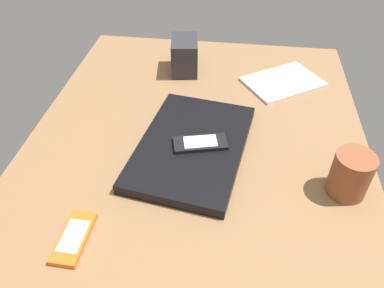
{
  "coord_description": "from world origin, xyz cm",
  "views": [
    {
      "loc": [
        -58.13,
        -7.82,
        61.14
      ],
      "look_at": [
        4.96,
        0.55,
        5.0
      ],
      "focal_mm": 35.14,
      "sensor_mm": 36.0,
      "label": 1
    }
  ],
  "objects_px": {
    "cell_phone_on_laptop": "(200,143)",
    "notepad": "(283,82)",
    "cell_phone_on_desk": "(74,238)",
    "pen_cup": "(351,175)",
    "desk_organizer": "(185,55)",
    "laptop_closed": "(192,146)"
  },
  "relations": [
    {
      "from": "cell_phone_on_laptop",
      "to": "laptop_closed",
      "type": "bearing_deg",
      "value": 74.59
    },
    {
      "from": "cell_phone_on_desk",
      "to": "laptop_closed",
      "type": "bearing_deg",
      "value": -34.07
    },
    {
      "from": "cell_phone_on_laptop",
      "to": "cell_phone_on_desk",
      "type": "relative_size",
      "value": 1.11
    },
    {
      "from": "notepad",
      "to": "desk_organizer",
      "type": "height_order",
      "value": "desk_organizer"
    },
    {
      "from": "cell_phone_on_laptop",
      "to": "notepad",
      "type": "xyz_separation_m",
      "value": [
        0.32,
        -0.2,
        -0.03
      ]
    },
    {
      "from": "cell_phone_on_laptop",
      "to": "notepad",
      "type": "height_order",
      "value": "cell_phone_on_laptop"
    },
    {
      "from": "cell_phone_on_desk",
      "to": "pen_cup",
      "type": "relative_size",
      "value": 1.2
    },
    {
      "from": "laptop_closed",
      "to": "desk_organizer",
      "type": "relative_size",
      "value": 3.11
    },
    {
      "from": "desk_organizer",
      "to": "pen_cup",
      "type": "bearing_deg",
      "value": -145.41
    },
    {
      "from": "notepad",
      "to": "pen_cup",
      "type": "height_order",
      "value": "pen_cup"
    },
    {
      "from": "cell_phone_on_desk",
      "to": "desk_organizer",
      "type": "xyz_separation_m",
      "value": [
        0.62,
        -0.11,
        0.04
      ]
    },
    {
      "from": "cell_phone_on_desk",
      "to": "desk_organizer",
      "type": "height_order",
      "value": "desk_organizer"
    },
    {
      "from": "laptop_closed",
      "to": "cell_phone_on_laptop",
      "type": "bearing_deg",
      "value": -96.47
    },
    {
      "from": "notepad",
      "to": "pen_cup",
      "type": "xyz_separation_m",
      "value": [
        -0.4,
        -0.11,
        0.04
      ]
    },
    {
      "from": "laptop_closed",
      "to": "cell_phone_on_laptop",
      "type": "xyz_separation_m",
      "value": [
        -0.01,
        -0.02,
        0.02
      ]
    },
    {
      "from": "cell_phone_on_laptop",
      "to": "notepad",
      "type": "bearing_deg",
      "value": -31.71
    },
    {
      "from": "cell_phone_on_laptop",
      "to": "desk_organizer",
      "type": "distance_m",
      "value": 0.37
    },
    {
      "from": "cell_phone_on_laptop",
      "to": "notepad",
      "type": "distance_m",
      "value": 0.38
    },
    {
      "from": "laptop_closed",
      "to": "notepad",
      "type": "relative_size",
      "value": 1.66
    },
    {
      "from": "cell_phone_on_desk",
      "to": "desk_organizer",
      "type": "bearing_deg",
      "value": -10.19
    },
    {
      "from": "laptop_closed",
      "to": "cell_phone_on_laptop",
      "type": "relative_size",
      "value": 2.68
    },
    {
      "from": "notepad",
      "to": "desk_organizer",
      "type": "distance_m",
      "value": 0.29
    }
  ]
}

